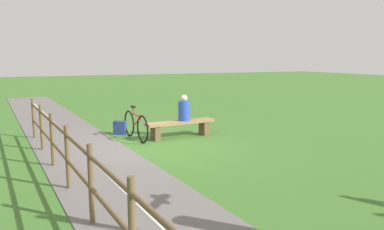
% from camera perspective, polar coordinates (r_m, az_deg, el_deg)
% --- Properties ---
extents(ground_plane, '(80.00, 80.00, 0.00)m').
position_cam_1_polar(ground_plane, '(9.73, -6.57, -4.65)').
color(ground_plane, '#3D6B28').
extents(paved_path, '(5.12, 36.05, 0.02)m').
position_cam_1_polar(paved_path, '(5.71, -7.18, -14.50)').
color(paved_path, '#66605E').
rests_on(paved_path, ground_plane).
extents(path_centre_line, '(2.78, 31.90, 0.00)m').
position_cam_1_polar(path_centre_line, '(5.70, -7.18, -14.41)').
color(path_centre_line, silver).
rests_on(path_centre_line, paved_path).
extents(bench, '(2.11, 0.56, 0.48)m').
position_cam_1_polar(bench, '(10.53, -1.79, -1.66)').
color(bench, '#937047').
rests_on(bench, ground_plane).
extents(person_seated, '(0.37, 0.37, 0.74)m').
position_cam_1_polar(person_seated, '(10.51, -1.23, 0.83)').
color(person_seated, '#2847B7').
rests_on(person_seated, bench).
extents(bicycle, '(0.21, 1.78, 0.93)m').
position_cam_1_polar(bicycle, '(10.37, -8.76, -1.61)').
color(bicycle, black).
rests_on(bicycle, ground_plane).
extents(backpack, '(0.42, 0.38, 0.40)m').
position_cam_1_polar(backpack, '(11.16, -11.11, -1.97)').
color(backpack, navy).
rests_on(backpack, ground_plane).
extents(fence_roadside, '(1.25, 12.59, 1.13)m').
position_cam_1_polar(fence_roadside, '(5.22, -15.43, -9.32)').
color(fence_roadside, brown).
rests_on(fence_roadside, ground_plane).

